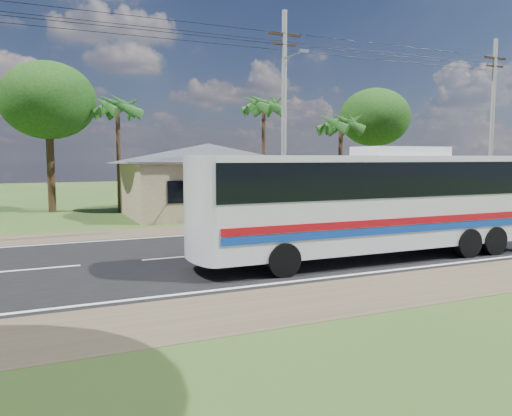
# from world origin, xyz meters

# --- Properties ---
(ground) EXTENTS (120.00, 120.00, 0.00)m
(ground) POSITION_xyz_m (0.00, 0.00, 0.00)
(ground) COLOR #2F4B1A
(ground) RESTS_ON ground
(road) EXTENTS (120.00, 16.00, 0.03)m
(road) POSITION_xyz_m (0.00, 0.00, 0.01)
(road) COLOR black
(road) RESTS_ON ground
(house) EXTENTS (12.40, 10.00, 5.00)m
(house) POSITION_xyz_m (1.00, 13.00, 2.64)
(house) COLOR tan
(house) RESTS_ON ground
(waiting_shed) EXTENTS (5.20, 4.48, 3.35)m
(waiting_shed) POSITION_xyz_m (13.00, 8.50, 2.73)
(waiting_shed) COLOR #392414
(waiting_shed) RESTS_ON ground
(concrete_barrier) EXTENTS (7.00, 0.30, 0.90)m
(concrete_barrier) POSITION_xyz_m (12.00, 5.60, 0.45)
(concrete_barrier) COLOR #9E9E99
(concrete_barrier) RESTS_ON ground
(utility_poles) EXTENTS (32.80, 2.22, 11.00)m
(utility_poles) POSITION_xyz_m (2.67, 6.49, 5.77)
(utility_poles) COLOR #9E9E99
(utility_poles) RESTS_ON ground
(palm_near) EXTENTS (2.80, 2.80, 6.70)m
(palm_near) POSITION_xyz_m (9.50, 11.00, 5.71)
(palm_near) COLOR #47301E
(palm_near) RESTS_ON ground
(palm_mid) EXTENTS (2.80, 2.80, 8.20)m
(palm_mid) POSITION_xyz_m (6.00, 15.50, 7.16)
(palm_mid) COLOR #47301E
(palm_mid) RESTS_ON ground
(palm_far) EXTENTS (2.80, 2.80, 7.70)m
(palm_far) POSITION_xyz_m (-4.00, 16.00, 6.68)
(palm_far) COLOR #47301E
(palm_far) RESTS_ON ground
(tree_behind_house) EXTENTS (6.00, 6.00, 9.61)m
(tree_behind_house) POSITION_xyz_m (-8.00, 18.00, 7.12)
(tree_behind_house) COLOR #47301E
(tree_behind_house) RESTS_ON ground
(tree_behind_shed) EXTENTS (5.60, 5.60, 9.02)m
(tree_behind_shed) POSITION_xyz_m (16.00, 16.00, 6.68)
(tree_behind_shed) COLOR #47301E
(tree_behind_shed) RESTS_ON ground
(coach_bus) EXTENTS (12.55, 2.81, 3.89)m
(coach_bus) POSITION_xyz_m (1.75, -2.88, 2.22)
(coach_bus) COLOR silver
(coach_bus) RESTS_ON ground
(motorcycle) EXTENTS (1.82, 0.65, 0.95)m
(motorcycle) POSITION_xyz_m (10.70, 7.74, 0.48)
(motorcycle) COLOR black
(motorcycle) RESTS_ON ground
(person) EXTENTS (0.67, 0.56, 1.58)m
(person) POSITION_xyz_m (6.84, 4.30, 0.79)
(person) COLOR navy
(person) RESTS_ON ground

